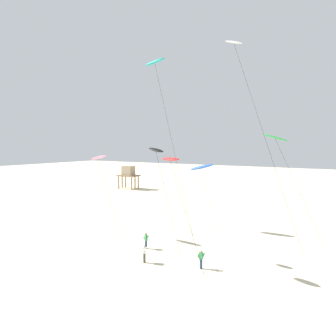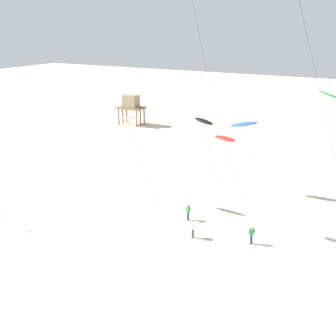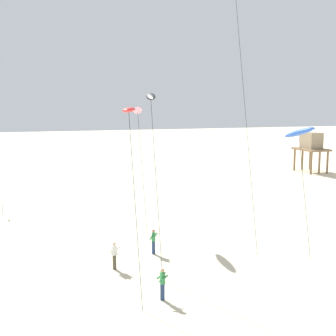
{
  "view_description": "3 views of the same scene",
  "coord_description": "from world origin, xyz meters",
  "px_view_note": "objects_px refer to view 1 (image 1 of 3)",
  "views": [
    {
      "loc": [
        20.04,
        -16.72,
        10.76
      ],
      "look_at": [
        4.16,
        10.13,
        8.28
      ],
      "focal_mm": 30.39,
      "sensor_mm": 36.0,
      "label": 1
    },
    {
      "loc": [
        19.19,
        -26.3,
        18.45
      ],
      "look_at": [
        0.67,
        7.74,
        4.81
      ],
      "focal_mm": 44.03,
      "sensor_mm": 36.0,
      "label": 2
    },
    {
      "loc": [
        31.23,
        -1.06,
        9.99
      ],
      "look_at": [
        1.91,
        8.49,
        5.51
      ],
      "focal_mm": 48.6,
      "sensor_mm": 36.0,
      "label": 3
    }
  ],
  "objects_px": {
    "kite_green": "(275,138)",
    "kite_flyer_nearest": "(144,253)",
    "kite_blue": "(202,167)",
    "kite_flyer_furthest": "(146,240)",
    "kite_black": "(156,152)",
    "kite_red": "(171,160)",
    "kite_white": "(236,48)",
    "kite_pink": "(99,158)",
    "kite_teal": "(155,63)",
    "stilt_house": "(128,173)",
    "kite_flyer_middle": "(201,259)"
  },
  "relations": [
    {
      "from": "kite_teal",
      "to": "kite_blue",
      "type": "relative_size",
      "value": 2.52
    },
    {
      "from": "kite_white",
      "to": "kite_pink",
      "type": "bearing_deg",
      "value": -158.21
    },
    {
      "from": "kite_pink",
      "to": "kite_teal",
      "type": "bearing_deg",
      "value": 55.92
    },
    {
      "from": "kite_pink",
      "to": "kite_black",
      "type": "distance_m",
      "value": 9.21
    },
    {
      "from": "stilt_house",
      "to": "kite_pink",
      "type": "bearing_deg",
      "value": -56.81
    },
    {
      "from": "kite_green",
      "to": "kite_black",
      "type": "distance_m",
      "value": 14.22
    },
    {
      "from": "kite_green",
      "to": "kite_red",
      "type": "bearing_deg",
      "value": -115.84
    },
    {
      "from": "kite_black",
      "to": "kite_flyer_furthest",
      "type": "distance_m",
      "value": 9.44
    },
    {
      "from": "kite_black",
      "to": "kite_red",
      "type": "xyz_separation_m",
      "value": [
        2.76,
        -2.0,
        -0.65
      ]
    },
    {
      "from": "kite_teal",
      "to": "kite_green",
      "type": "bearing_deg",
      "value": 13.81
    },
    {
      "from": "kite_teal",
      "to": "kite_black",
      "type": "xyz_separation_m",
      "value": [
        5.0,
        -7.46,
        -10.93
      ]
    },
    {
      "from": "kite_green",
      "to": "kite_flyer_nearest",
      "type": "height_order",
      "value": "kite_green"
    },
    {
      "from": "kite_teal",
      "to": "stilt_house",
      "type": "xyz_separation_m",
      "value": [
        -24.11,
        24.71,
        -17.05
      ]
    },
    {
      "from": "kite_green",
      "to": "kite_flyer_furthest",
      "type": "height_order",
      "value": "kite_green"
    },
    {
      "from": "kite_blue",
      "to": "stilt_house",
      "type": "relative_size",
      "value": 1.51
    },
    {
      "from": "kite_green",
      "to": "kite_flyer_middle",
      "type": "distance_m",
      "value": 16.39
    },
    {
      "from": "kite_pink",
      "to": "kite_teal",
      "type": "xyz_separation_m",
      "value": [
        4.04,
        5.97,
        11.81
      ]
    },
    {
      "from": "kite_flyer_middle",
      "to": "kite_blue",
      "type": "bearing_deg",
      "value": 113.95
    },
    {
      "from": "kite_flyer_furthest",
      "to": "kite_flyer_nearest",
      "type": "bearing_deg",
      "value": -57.4
    },
    {
      "from": "kite_teal",
      "to": "kite_flyer_furthest",
      "type": "height_order",
      "value": "kite_teal"
    },
    {
      "from": "kite_teal",
      "to": "kite_blue",
      "type": "distance_m",
      "value": 14.39
    },
    {
      "from": "kite_green",
      "to": "stilt_house",
      "type": "height_order",
      "value": "kite_green"
    },
    {
      "from": "kite_flyer_furthest",
      "to": "kite_flyer_middle",
      "type": "bearing_deg",
      "value": -12.57
    },
    {
      "from": "kite_white",
      "to": "kite_green",
      "type": "xyz_separation_m",
      "value": [
        3.64,
        3.66,
        -9.55
      ]
    },
    {
      "from": "kite_flyer_nearest",
      "to": "kite_teal",
      "type": "bearing_deg",
      "value": 117.92
    },
    {
      "from": "kite_flyer_nearest",
      "to": "kite_red",
      "type": "bearing_deg",
      "value": 8.97
    },
    {
      "from": "kite_white",
      "to": "kite_green",
      "type": "distance_m",
      "value": 10.85
    },
    {
      "from": "kite_black",
      "to": "stilt_house",
      "type": "xyz_separation_m",
      "value": [
        -29.12,
        32.17,
        -6.12
      ]
    },
    {
      "from": "kite_teal",
      "to": "kite_flyer_furthest",
      "type": "relative_size",
      "value": 12.98
    },
    {
      "from": "kite_black",
      "to": "kite_red",
      "type": "relative_size",
      "value": 1.09
    },
    {
      "from": "kite_pink",
      "to": "kite_flyer_furthest",
      "type": "distance_m",
      "value": 11.18
    },
    {
      "from": "kite_black",
      "to": "kite_flyer_nearest",
      "type": "bearing_deg",
      "value": -84.76
    },
    {
      "from": "kite_blue",
      "to": "kite_flyer_nearest",
      "type": "distance_m",
      "value": 14.34
    },
    {
      "from": "kite_pink",
      "to": "kite_white",
      "type": "relative_size",
      "value": 0.44
    },
    {
      "from": "kite_blue",
      "to": "kite_red",
      "type": "height_order",
      "value": "kite_red"
    },
    {
      "from": "kite_black",
      "to": "kite_flyer_furthest",
      "type": "relative_size",
      "value": 6.4
    },
    {
      "from": "kite_blue",
      "to": "kite_red",
      "type": "relative_size",
      "value": 0.88
    },
    {
      "from": "kite_flyer_nearest",
      "to": "stilt_house",
      "type": "xyz_separation_m",
      "value": [
        -29.34,
        34.56,
        3.15
      ]
    },
    {
      "from": "kite_green",
      "to": "kite_pink",
      "type": "bearing_deg",
      "value": -152.46
    },
    {
      "from": "kite_white",
      "to": "kite_red",
      "type": "bearing_deg",
      "value": -105.74
    },
    {
      "from": "kite_white",
      "to": "stilt_house",
      "type": "relative_size",
      "value": 3.88
    },
    {
      "from": "kite_blue",
      "to": "kite_black",
      "type": "relative_size",
      "value": 0.81
    },
    {
      "from": "kite_pink",
      "to": "kite_flyer_nearest",
      "type": "height_order",
      "value": "kite_pink"
    },
    {
      "from": "kite_pink",
      "to": "kite_teal",
      "type": "height_order",
      "value": "kite_teal"
    },
    {
      "from": "kite_pink",
      "to": "kite_black",
      "type": "bearing_deg",
      "value": -9.33
    },
    {
      "from": "kite_pink",
      "to": "kite_green",
      "type": "distance_m",
      "value": 20.49
    },
    {
      "from": "kite_blue",
      "to": "kite_flyer_furthest",
      "type": "distance_m",
      "value": 12.0
    },
    {
      "from": "kite_pink",
      "to": "kite_flyer_middle",
      "type": "distance_m",
      "value": 16.73
    },
    {
      "from": "kite_teal",
      "to": "kite_black",
      "type": "height_order",
      "value": "kite_teal"
    },
    {
      "from": "kite_black",
      "to": "kite_white",
      "type": "bearing_deg",
      "value": 53.46
    }
  ]
}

